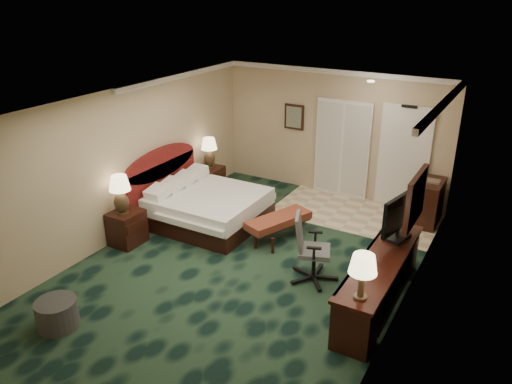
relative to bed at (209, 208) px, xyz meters
The scene contains 25 objects.
floor 1.84m from the bed, 38.09° to the right, with size 5.00×7.50×0.00m, color black.
ceiling 3.00m from the bed, 38.09° to the right, with size 5.00×7.50×0.00m, color white.
wall_back 3.17m from the bed, 61.47° to the left, with size 5.00×0.00×2.70m, color tan.
wall_front 5.18m from the bed, 73.64° to the right, with size 5.00×0.00×2.70m, color tan.
wall_left 1.87m from the bed, 133.70° to the right, with size 0.00×7.50×2.70m, color tan.
wall_right 4.22m from the bed, 15.91° to the right, with size 0.00×7.50×2.70m, color tan.
crown_molding 2.96m from the bed, 38.09° to the right, with size 5.00×7.50×0.10m, color white, non-canonical shape.
tile_patch 2.95m from the bed, 37.38° to the left, with size 3.20×1.70×0.01m, color tan.
headboard 1.09m from the bed, behind, with size 0.12×2.00×1.40m, color #4E080D, non-canonical shape.
entry_door 4.02m from the bed, 41.11° to the left, with size 1.02×0.06×2.18m, color white.
closet_doors 3.17m from the bed, 57.04° to the left, with size 1.20×0.06×2.10m, color silver.
wall_art 2.94m from the bed, 78.45° to the left, with size 0.45×0.06×0.55m, color slate.
wall_mirror 4.12m from the bed, ahead, with size 0.05×0.95×0.75m, color white.
bed is the anchor object (origin of this frame).
nightstand_near 1.61m from the bed, 120.01° to the right, with size 0.49×0.56×0.61m, color black.
nightstand_far 1.41m from the bed, 124.41° to the left, with size 0.50×0.58×0.63m, color black.
lamp_near 1.78m from the bed, 119.59° to the right, with size 0.37×0.37×0.69m, color black, non-canonical shape.
lamp_far 1.60m from the bed, 123.51° to the left, with size 0.35×0.35×0.65m, color black, non-canonical shape.
bed_bench 1.45m from the bed, ahead, with size 0.44×1.27×0.43m, color brown.
ottoman 3.63m from the bed, 89.82° to the right, with size 0.56×0.56×0.40m, color #2B2B2C.
desk 3.76m from the bed, 15.18° to the right, with size 0.56×2.60×0.75m, color black.
tv 3.74m from the bed, ahead, with size 0.08×0.92×0.72m, color black.
desk_lamp 4.26m from the bed, 28.95° to the right, with size 0.35×0.35×0.61m, color black, non-canonical shape.
desk_chair 2.70m from the bed, 18.18° to the right, with size 0.64×0.60×1.10m, color #505056, non-canonical shape.
minibar 4.20m from the bed, 29.66° to the left, with size 0.46×0.82×0.87m, color black.
Camera 1 is at (3.67, -6.01, 4.33)m, focal length 35.00 mm.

